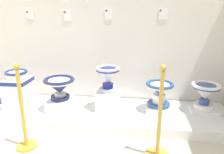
# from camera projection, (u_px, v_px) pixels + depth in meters

# --- Properties ---
(wall_back) EXTENTS (4.18, 0.06, 3.06)m
(wall_back) POSITION_uv_depth(u_px,v_px,m) (114.00, 6.00, 3.09)
(wall_back) COLOR silver
(wall_back) RESTS_ON ground_plane
(display_platform) EXTENTS (3.25, 0.89, 0.14)m
(display_platform) POSITION_uv_depth(u_px,v_px,m) (110.00, 114.00, 3.04)
(display_platform) COLOR white
(display_platform) RESTS_ON ground_plane
(plinth_block_broad_patterned) EXTENTS (0.34, 0.34, 0.07)m
(plinth_block_broad_patterned) POSITION_uv_depth(u_px,v_px,m) (20.00, 105.00, 3.08)
(plinth_block_broad_patterned) COLOR white
(plinth_block_broad_patterned) RESTS_ON display_platform
(antique_toilet_broad_patterned) EXTENTS (0.33, 0.34, 0.47)m
(antique_toilet_broad_patterned) POSITION_uv_depth(u_px,v_px,m) (18.00, 87.00, 3.00)
(antique_toilet_broad_patterned) COLOR white
(antique_toilet_broad_patterned) RESTS_ON plinth_block_broad_patterned
(plinth_block_squat_floral) EXTENTS (0.31, 0.36, 0.16)m
(plinth_block_squat_floral) POSITION_uv_depth(u_px,v_px,m) (61.00, 104.00, 3.01)
(plinth_block_squat_floral) COLOR white
(plinth_block_squat_floral) RESTS_ON display_platform
(antique_toilet_squat_floral) EXTENTS (0.42, 0.42, 0.30)m
(antique_toilet_squat_floral) POSITION_uv_depth(u_px,v_px,m) (59.00, 86.00, 2.93)
(antique_toilet_squat_floral) COLOR navy
(antique_toilet_squat_floral) RESTS_ON plinth_block_squat_floral
(plinth_block_leftmost) EXTENTS (0.31, 0.30, 0.26)m
(plinth_block_leftmost) POSITION_uv_depth(u_px,v_px,m) (108.00, 100.00, 3.02)
(plinth_block_leftmost) COLOR white
(plinth_block_leftmost) RESTS_ON display_platform
(antique_toilet_leftmost) EXTENTS (0.33, 0.33, 0.36)m
(antique_toilet_leftmost) POSITION_uv_depth(u_px,v_px,m) (108.00, 76.00, 2.91)
(antique_toilet_leftmost) COLOR silver
(antique_toilet_leftmost) RESTS_ON plinth_block_leftmost
(plinth_block_slender_white) EXTENTS (0.33, 0.28, 0.08)m
(plinth_block_slender_white) POSITION_uv_depth(u_px,v_px,m) (158.00, 108.00, 2.98)
(plinth_block_slender_white) COLOR white
(plinth_block_slender_white) RESTS_ON display_platform
(antique_toilet_slender_white) EXTENTS (0.37, 0.37, 0.32)m
(antique_toilet_slender_white) POSITION_uv_depth(u_px,v_px,m) (159.00, 91.00, 2.91)
(antique_toilet_slender_white) COLOR #295092
(antique_toilet_slender_white) RESTS_ON plinth_block_slender_white
(plinth_block_central_ornate) EXTENTS (0.35, 0.29, 0.05)m
(plinth_block_central_ornate) POSITION_uv_depth(u_px,v_px,m) (203.00, 110.00, 2.96)
(plinth_block_central_ornate) COLOR white
(plinth_block_central_ornate) RESTS_ON display_platform
(antique_toilet_central_ornate) EXTENTS (0.38, 0.38, 0.36)m
(antique_toilet_central_ornate) POSITION_uv_depth(u_px,v_px,m) (205.00, 92.00, 2.89)
(antique_toilet_central_ornate) COLOR white
(antique_toilet_central_ornate) RESTS_ON plinth_block_central_ornate
(info_placard_first) EXTENTS (0.12, 0.01, 0.12)m
(info_placard_first) POSITION_uv_depth(u_px,v_px,m) (30.00, 15.00, 3.23)
(info_placard_first) COLOR white
(info_placard_second) EXTENTS (0.11, 0.01, 0.16)m
(info_placard_second) POSITION_uv_depth(u_px,v_px,m) (67.00, 15.00, 3.17)
(info_placard_second) COLOR white
(info_placard_third) EXTENTS (0.11, 0.01, 0.15)m
(info_placard_third) POSITION_uv_depth(u_px,v_px,m) (109.00, 14.00, 3.10)
(info_placard_third) COLOR white
(info_placard_fourth) EXTENTS (0.13, 0.01, 0.15)m
(info_placard_fourth) POSITION_uv_depth(u_px,v_px,m) (163.00, 14.00, 3.01)
(info_placard_fourth) COLOR white
(stanchion_post_near_left) EXTENTS (0.22, 0.22, 0.96)m
(stanchion_post_near_left) POSITION_uv_depth(u_px,v_px,m) (24.00, 121.00, 2.33)
(stanchion_post_near_left) COLOR gold
(stanchion_post_near_left) RESTS_ON ground_plane
(stanchion_post_near_right) EXTENTS (0.25, 0.25, 0.98)m
(stanchion_post_near_right) POSITION_uv_depth(u_px,v_px,m) (159.00, 131.00, 2.18)
(stanchion_post_near_right) COLOR gold
(stanchion_post_near_right) RESTS_ON ground_plane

